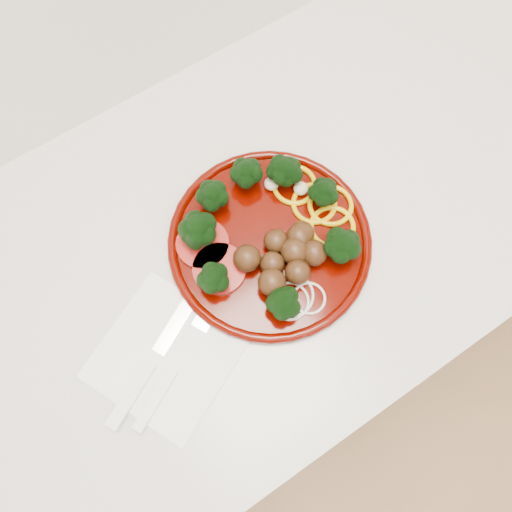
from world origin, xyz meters
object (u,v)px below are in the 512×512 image
plate (269,235)px  fork (166,383)px  napkin (166,356)px  knife (148,368)px

plate → fork: (-0.22, -0.09, -0.01)m
napkin → fork: fork is taller
napkin → fork: 0.04m
napkin → knife: size_ratio=0.79×
plate → fork: plate is taller
plate → napkin: (-0.21, -0.06, -0.02)m
knife → fork: 0.03m
fork → plate: bearing=-4.6°
knife → fork: knife is taller
knife → fork: size_ratio=1.13×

